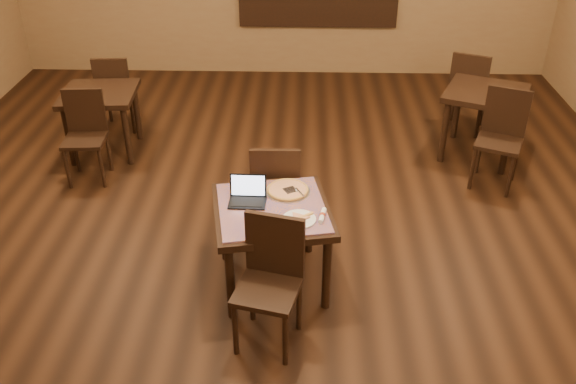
{
  "coord_description": "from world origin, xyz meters",
  "views": [
    {
      "loc": [
        0.33,
        -4.12,
        3.42
      ],
      "look_at": [
        0.2,
        0.04,
        0.85
      ],
      "focal_mm": 38.0,
      "sensor_mm": 36.0,
      "label": 1
    }
  ],
  "objects_px": {
    "chair_main_near": "(271,274)",
    "other_table_b": "(100,102)",
    "other_table_b_chair_near": "(85,130)",
    "other_table_a_chair_near": "(501,132)",
    "other_table_b_chair_far": "(115,89)",
    "other_table_a_chair_far": "(469,88)",
    "chair_main_far": "(276,188)",
    "other_table_a": "(485,102)",
    "tiled_table": "(272,218)",
    "laptop": "(248,194)",
    "pizza_pan": "(288,191)"
  },
  "relations": [
    {
      "from": "chair_main_near",
      "to": "other_table_a_chair_near",
      "type": "xyz_separation_m",
      "value": [
        2.3,
        2.39,
        0.01
      ]
    },
    {
      "from": "laptop",
      "to": "chair_main_near",
      "type": "bearing_deg",
      "value": -71.21
    },
    {
      "from": "other_table_b_chair_near",
      "to": "other_table_b_chair_far",
      "type": "xyz_separation_m",
      "value": [
        0.01,
        1.15,
        0.0
      ]
    },
    {
      "from": "chair_main_near",
      "to": "other_table_a_chair_near",
      "type": "relative_size",
      "value": 0.98
    },
    {
      "from": "other_table_a_chair_near",
      "to": "other_table_b",
      "type": "bearing_deg",
      "value": -163.78
    },
    {
      "from": "laptop",
      "to": "other_table_b_chair_near",
      "type": "xyz_separation_m",
      "value": [
        -1.9,
        1.67,
        -0.26
      ]
    },
    {
      "from": "chair_main_near",
      "to": "other_table_a_chair_far",
      "type": "bearing_deg",
      "value": 72.51
    },
    {
      "from": "pizza_pan",
      "to": "other_table_a",
      "type": "relative_size",
      "value": 0.33
    },
    {
      "from": "other_table_a_chair_near",
      "to": "other_table_b_chair_far",
      "type": "relative_size",
      "value": 1.06
    },
    {
      "from": "pizza_pan",
      "to": "chair_main_far",
      "type": "bearing_deg",
      "value": 107.76
    },
    {
      "from": "tiled_table",
      "to": "laptop",
      "type": "xyz_separation_m",
      "value": [
        -0.2,
        0.1,
        0.16
      ]
    },
    {
      "from": "other_table_b",
      "to": "other_table_b_chair_far",
      "type": "relative_size",
      "value": 0.88
    },
    {
      "from": "other_table_a_chair_near",
      "to": "other_table_a_chair_far",
      "type": "xyz_separation_m",
      "value": [
        -0.07,
        1.23,
        0.0
      ]
    },
    {
      "from": "tiled_table",
      "to": "laptop",
      "type": "height_order",
      "value": "laptop"
    },
    {
      "from": "chair_main_near",
      "to": "tiled_table",
      "type": "bearing_deg",
      "value": 106.22
    },
    {
      "from": "pizza_pan",
      "to": "other_table_b",
      "type": "height_order",
      "value": "pizza_pan"
    },
    {
      "from": "other_table_b_chair_far",
      "to": "tiled_table",
      "type": "bearing_deg",
      "value": 121.56
    },
    {
      "from": "chair_main_near",
      "to": "chair_main_far",
      "type": "distance_m",
      "value": 1.22
    },
    {
      "from": "chair_main_far",
      "to": "other_table_a",
      "type": "bearing_deg",
      "value": -142.87
    },
    {
      "from": "chair_main_far",
      "to": "other_table_a",
      "type": "height_order",
      "value": "chair_main_far"
    },
    {
      "from": "other_table_a_chair_far",
      "to": "chair_main_near",
      "type": "bearing_deg",
      "value": 81.8
    },
    {
      "from": "laptop",
      "to": "other_table_a",
      "type": "relative_size",
      "value": 0.27
    },
    {
      "from": "other_table_b",
      "to": "tiled_table",
      "type": "bearing_deg",
      "value": -52.25
    },
    {
      "from": "chair_main_near",
      "to": "other_table_b",
      "type": "bearing_deg",
      "value": 139.8
    },
    {
      "from": "pizza_pan",
      "to": "other_table_a",
      "type": "bearing_deg",
      "value": 44.77
    },
    {
      "from": "other_table_a_chair_near",
      "to": "other_table_b",
      "type": "xyz_separation_m",
      "value": [
        -4.42,
        0.56,
        0.04
      ]
    },
    {
      "from": "tiled_table",
      "to": "other_table_a_chair_near",
      "type": "bearing_deg",
      "value": 26.87
    },
    {
      "from": "other_table_b_chair_near",
      "to": "other_table_a_chair_near",
      "type": "bearing_deg",
      "value": -3.94
    },
    {
      "from": "other_table_b",
      "to": "pizza_pan",
      "type": "bearing_deg",
      "value": -47.56
    },
    {
      "from": "pizza_pan",
      "to": "laptop",
      "type": "bearing_deg",
      "value": -155.99
    },
    {
      "from": "pizza_pan",
      "to": "other_table_a_chair_far",
      "type": "xyz_separation_m",
      "value": [
        2.13,
        2.77,
        -0.18
      ]
    },
    {
      "from": "chair_main_near",
      "to": "other_table_a_chair_near",
      "type": "distance_m",
      "value": 3.32
    },
    {
      "from": "other_table_b_chair_far",
      "to": "pizza_pan",
      "type": "bearing_deg",
      "value": 125.48
    },
    {
      "from": "chair_main_far",
      "to": "other_table_b_chair_far",
      "type": "height_order",
      "value": "chair_main_far"
    },
    {
      "from": "chair_main_far",
      "to": "pizza_pan",
      "type": "bearing_deg",
      "value": 106.99
    },
    {
      "from": "other_table_b_chair_near",
      "to": "chair_main_far",
      "type": "bearing_deg",
      "value": -32.91
    },
    {
      "from": "pizza_pan",
      "to": "other_table_b_chair_near",
      "type": "xyz_separation_m",
      "value": [
        -2.22,
        1.53,
        -0.21
      ]
    },
    {
      "from": "chair_main_far",
      "to": "other_table_a_chair_far",
      "type": "distance_m",
      "value": 3.29
    },
    {
      "from": "tiled_table",
      "to": "other_table_b_chair_near",
      "type": "bearing_deg",
      "value": 129.4
    },
    {
      "from": "tiled_table",
      "to": "other_table_b",
      "type": "distance_m",
      "value": 3.14
    },
    {
      "from": "other_table_a",
      "to": "other_table_b",
      "type": "relative_size",
      "value": 1.3
    },
    {
      "from": "laptop",
      "to": "other_table_a_chair_far",
      "type": "bearing_deg",
      "value": 51.29
    },
    {
      "from": "other_table_b_chair_near",
      "to": "laptop",
      "type": "bearing_deg",
      "value": -45.38
    },
    {
      "from": "other_table_b_chair_near",
      "to": "other_table_b",
      "type": "bearing_deg",
      "value": 85.29
    },
    {
      "from": "laptop",
      "to": "other_table_a",
      "type": "bearing_deg",
      "value": 44.11
    },
    {
      "from": "tiled_table",
      "to": "other_table_b_chair_far",
      "type": "relative_size",
      "value": 1.09
    },
    {
      "from": "chair_main_near",
      "to": "other_table_b_chair_near",
      "type": "xyz_separation_m",
      "value": [
        -2.12,
        2.38,
        -0.02
      ]
    },
    {
      "from": "other_table_a",
      "to": "other_table_b",
      "type": "bearing_deg",
      "value": -155.86
    },
    {
      "from": "tiled_table",
      "to": "pizza_pan",
      "type": "xyz_separation_m",
      "value": [
        0.12,
        0.24,
        0.11
      ]
    },
    {
      "from": "other_table_b",
      "to": "other_table_b_chair_far",
      "type": "distance_m",
      "value": 0.58
    }
  ]
}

